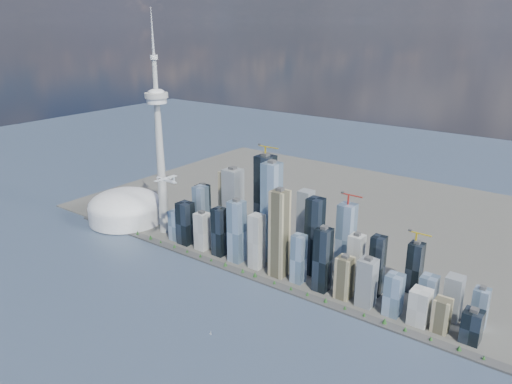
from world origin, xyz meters
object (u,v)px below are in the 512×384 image
Objects in this scene: airplane at (166,180)px; needle_tower at (159,144)px; dome_stadium at (126,208)px; sailboat_west at (211,333)px.

needle_tower is at bearing 143.10° from airplane.
airplane is (257.51, -83.48, 149.87)m from dome_stadium.
dome_stadium is at bearing -175.91° from needle_tower.
airplane reaches higher than sailboat_west.
needle_tower reaches higher than airplane.
dome_stadium is 23.82× the size of sailboat_west.
needle_tower is at bearing 4.09° from dome_stadium.
needle_tower is 157.20m from airplane.
dome_stadium is at bearing 163.64° from airplane.
airplane is (117.51, -93.48, -46.53)m from needle_tower.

